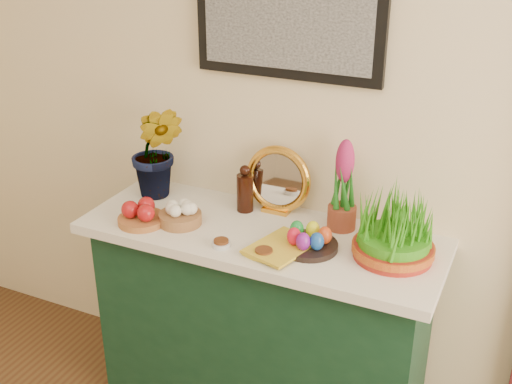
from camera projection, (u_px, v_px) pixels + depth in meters
sideboard at (261, 329)px, 2.66m from camera, size 1.30×0.45×0.85m
tablecloth at (261, 234)px, 2.47m from camera, size 1.40×0.55×0.04m
hyacinth_green at (156, 136)px, 2.63m from camera, size 0.32×0.29×0.54m
apple_bowl at (141, 214)px, 2.50m from camera, size 0.23×0.23×0.09m
garlic_basket at (180, 215)px, 2.49m from camera, size 0.17×0.17×0.09m
vinegar_cruet at (245, 191)px, 2.58m from camera, size 0.07×0.07×0.20m
mirror at (278, 180)px, 2.56m from camera, size 0.28×0.07×0.28m
book at (262, 239)px, 2.36m from camera, size 0.23×0.28×0.03m
spice_dish_left at (221, 243)px, 2.34m from camera, size 0.07×0.07×0.03m
spice_dish_right at (264, 253)px, 2.27m from camera, size 0.08×0.08×0.03m
egg_plate at (308, 240)px, 2.31m from camera, size 0.29×0.29×0.09m
hyacinth_pink at (343, 189)px, 2.41m from camera, size 0.11×0.11×0.36m
wheatgrass_sabzeh at (395, 231)px, 2.23m from camera, size 0.29×0.29×0.24m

